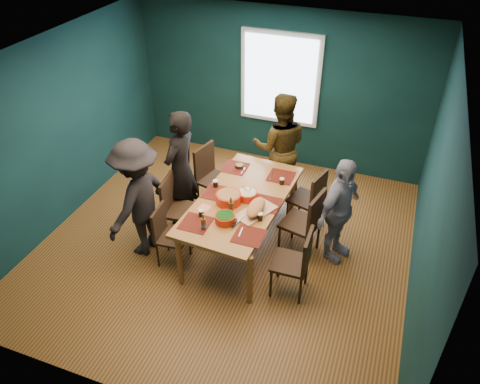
# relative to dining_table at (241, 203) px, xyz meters

# --- Properties ---
(room) EXTENTS (5.01, 5.01, 2.71)m
(room) POSITION_rel_dining_table_xyz_m (-0.20, 0.20, 0.64)
(room) COLOR olive
(room) RESTS_ON ground
(dining_table) EXTENTS (1.19, 2.18, 0.81)m
(dining_table) POSITION_rel_dining_table_xyz_m (0.00, 0.00, 0.00)
(dining_table) COLOR #99642E
(dining_table) RESTS_ON floor
(chair_left_far) EXTENTS (0.56, 0.56, 1.03)m
(chair_left_far) POSITION_rel_dining_table_xyz_m (-0.77, 0.72, -0.13)
(chair_left_far) COLOR black
(chair_left_far) RESTS_ON floor
(chair_left_mid) EXTENTS (0.49, 0.49, 0.99)m
(chair_left_mid) POSITION_rel_dining_table_xyz_m (-0.92, -0.15, -0.16)
(chair_left_mid) COLOR black
(chair_left_mid) RESTS_ON floor
(chair_left_near) EXTENTS (0.41, 0.41, 0.85)m
(chair_left_near) POSITION_rel_dining_table_xyz_m (-0.82, -0.64, -0.23)
(chair_left_near) COLOR black
(chair_left_near) RESTS_ON floor
(chair_right_far) EXTENTS (0.53, 0.53, 0.94)m
(chair_right_far) POSITION_rel_dining_table_xyz_m (0.80, 0.73, -0.18)
(chair_right_far) COLOR black
(chair_right_far) RESTS_ON floor
(chair_right_mid) EXTENTS (0.56, 0.56, 1.03)m
(chair_right_mid) POSITION_rel_dining_table_xyz_m (0.89, 0.12, -0.13)
(chair_right_mid) COLOR black
(chair_right_mid) RESTS_ON floor
(chair_right_near) EXTENTS (0.44, 0.44, 0.95)m
(chair_right_near) POSITION_rel_dining_table_xyz_m (0.95, -0.61, -0.18)
(chair_right_near) COLOR black
(chair_right_near) RESTS_ON floor
(person_far_left) EXTENTS (0.49, 0.69, 1.79)m
(person_far_left) POSITION_rel_dining_table_xyz_m (-1.02, 0.25, 0.16)
(person_far_left) COLOR black
(person_far_left) RESTS_ON floor
(person_back) EXTENTS (1.01, 0.88, 1.76)m
(person_back) POSITION_rel_dining_table_xyz_m (0.13, 1.37, 0.15)
(person_back) COLOR black
(person_back) RESTS_ON floor
(person_right) EXTENTS (0.68, 0.97, 1.53)m
(person_right) POSITION_rel_dining_table_xyz_m (1.27, 0.23, 0.03)
(person_right) COLOR white
(person_right) RESTS_ON floor
(person_near_left) EXTENTS (0.77, 1.18, 1.71)m
(person_near_left) POSITION_rel_dining_table_xyz_m (-1.24, -0.55, 0.13)
(person_near_left) COLOR black
(person_near_left) RESTS_ON floor
(bowl_salad) EXTENTS (0.33, 0.33, 0.14)m
(bowl_salad) POSITION_rel_dining_table_xyz_m (-0.13, -0.14, 0.15)
(bowl_salad) COLOR red
(bowl_salad) RESTS_ON dining_table
(bowl_dumpling) EXTENTS (0.26, 0.26, 0.24)m
(bowl_dumpling) POSITION_rel_dining_table_xyz_m (0.07, 0.03, 0.13)
(bowl_dumpling) COLOR red
(bowl_dumpling) RESTS_ON dining_table
(bowl_herbs) EXTENTS (0.26, 0.26, 0.11)m
(bowl_herbs) POSITION_rel_dining_table_xyz_m (-0.02, -0.54, 0.14)
(bowl_herbs) COLOR red
(bowl_herbs) RESTS_ON dining_table
(cutting_board) EXTENTS (0.48, 0.71, 0.15)m
(cutting_board) POSITION_rel_dining_table_xyz_m (0.28, -0.23, 0.15)
(cutting_board) COLOR tan
(cutting_board) RESTS_ON dining_table
(small_bowl) EXTENTS (0.13, 0.13, 0.05)m
(small_bowl) POSITION_rel_dining_table_xyz_m (-0.29, 0.71, 0.10)
(small_bowl) COLOR black
(small_bowl) RESTS_ON dining_table
(beer_bottle_a) EXTENTS (0.06, 0.06, 0.23)m
(beer_bottle_a) POSITION_rel_dining_table_xyz_m (-0.21, -0.76, 0.16)
(beer_bottle_a) COLOR #452A0C
(beer_bottle_a) RESTS_ON dining_table
(beer_bottle_b) EXTENTS (0.07, 0.07, 0.25)m
(beer_bottle_b) POSITION_rel_dining_table_xyz_m (-0.01, -0.37, 0.18)
(beer_bottle_b) COLOR #452A0C
(beer_bottle_b) RESTS_ON dining_table
(cola_glass_a) EXTENTS (0.07, 0.07, 0.09)m
(cola_glass_a) POSITION_rel_dining_table_xyz_m (-0.34, -0.53, 0.13)
(cola_glass_a) COLOR black
(cola_glass_a) RESTS_ON dining_table
(cola_glass_b) EXTENTS (0.07, 0.07, 0.10)m
(cola_glass_b) POSITION_rel_dining_table_xyz_m (0.38, -0.35, 0.13)
(cola_glass_b) COLOR black
(cola_glass_b) RESTS_ON dining_table
(cola_glass_c) EXTENTS (0.07, 0.07, 0.10)m
(cola_glass_c) POSITION_rel_dining_table_xyz_m (0.41, 0.51, 0.13)
(cola_glass_c) COLOR black
(cola_glass_c) RESTS_ON dining_table
(cola_glass_d) EXTENTS (0.07, 0.07, 0.10)m
(cola_glass_d) POSITION_rel_dining_table_xyz_m (-0.43, 0.13, 0.13)
(cola_glass_d) COLOR black
(cola_glass_d) RESTS_ON dining_table
(napkin_a) EXTENTS (0.15, 0.15, 0.00)m
(napkin_a) POSITION_rel_dining_table_xyz_m (0.39, 0.03, 0.08)
(napkin_a) COLOR #E87861
(napkin_a) RESTS_ON dining_table
(napkin_b) EXTENTS (0.17, 0.17, 0.00)m
(napkin_b) POSITION_rel_dining_table_xyz_m (-0.38, -0.37, 0.08)
(napkin_b) COLOR #E87861
(napkin_b) RESTS_ON dining_table
(napkin_c) EXTENTS (0.16, 0.16, 0.00)m
(napkin_c) POSITION_rel_dining_table_xyz_m (0.32, -0.69, 0.08)
(napkin_c) COLOR #E87861
(napkin_c) RESTS_ON dining_table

